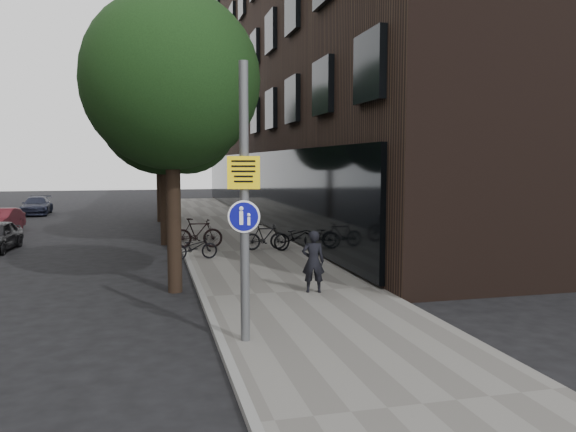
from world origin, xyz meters
name	(u,v)px	position (x,y,z in m)	size (l,w,h in m)	color
ground	(327,338)	(0.00, 0.00, 0.00)	(120.00, 120.00, 0.00)	black
sidewalk	(248,252)	(0.25, 10.00, 0.06)	(4.50, 60.00, 0.12)	#63615C
curb_edge	(185,254)	(-2.00, 10.00, 0.07)	(0.15, 60.00, 0.13)	slate
building_right_dark_brick	(350,65)	(8.50, 22.00, 9.00)	(12.00, 40.00, 18.00)	black
street_tree_near	(174,89)	(-2.53, 4.64, 5.11)	(4.40, 4.40, 7.50)	black
street_tree_mid	(165,116)	(-2.53, 13.14, 5.11)	(5.00, 5.00, 7.80)	black
street_tree_far	(160,129)	(-2.53, 22.14, 5.11)	(5.00, 5.00, 7.80)	black
signpost	(244,202)	(-1.58, -0.14, 2.60)	(0.55, 0.18, 4.91)	#595B5E
pedestrian	(313,261)	(0.66, 3.14, 0.88)	(0.56, 0.37, 1.53)	black
parked_bike_facade_near	(297,236)	(2.00, 9.76, 0.61)	(0.65, 1.87, 0.98)	black
parked_bike_facade_far	(265,237)	(0.88, 9.99, 0.60)	(0.45, 1.60, 0.96)	black
parked_bike_curb_near	(194,247)	(-1.80, 8.55, 0.53)	(0.54, 1.55, 0.81)	black
parked_bike_curb_far	(197,233)	(-1.48, 11.05, 0.68)	(0.52, 1.85, 1.11)	black
parked_car_mid	(1,221)	(-9.96, 18.71, 0.57)	(1.20, 3.45, 1.14)	#571820
parked_car_far	(37,206)	(-10.11, 28.29, 0.57)	(1.59, 3.90, 1.13)	#1A1E2F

